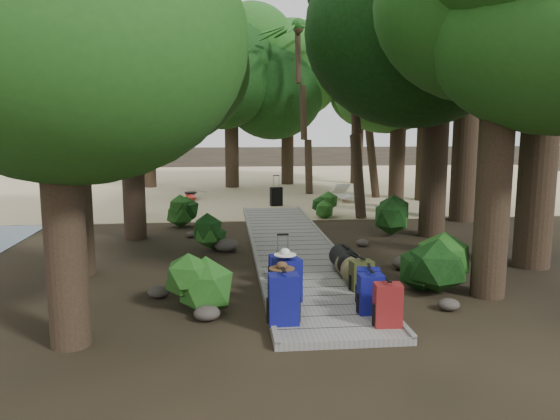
{
  "coord_description": "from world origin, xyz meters",
  "views": [
    {
      "loc": [
        -1.64,
        -11.99,
        3.07
      ],
      "look_at": [
        -0.31,
        0.99,
        1.0
      ],
      "focal_mm": 35.0,
      "sensor_mm": 36.0,
      "label": 1
    }
  ],
  "objects": [
    {
      "name": "tree_left_c",
      "position": [
        -4.06,
        2.8,
        4.24
      ],
      "size": [
        4.88,
        4.88,
        8.48
      ],
      "primitive_type": null,
      "color": "black",
      "rests_on": "ground"
    },
    {
      "name": "kayak",
      "position": [
        -3.03,
        10.44,
        0.2
      ],
      "size": [
        1.38,
        3.66,
        0.36
      ],
      "primitive_type": "ellipsoid",
      "rotation": [
        0.0,
        0.0,
        0.17
      ],
      "color": "red",
      "rests_on": "sand_beach"
    },
    {
      "name": "backpack_right_b",
      "position": [
        0.61,
        -3.95,
        0.47
      ],
      "size": [
        0.39,
        0.28,
        0.7
      ],
      "primitive_type": null,
      "rotation": [
        0.0,
        0.0,
        0.01
      ],
      "color": "navy",
      "rests_on": "boardwalk"
    },
    {
      "name": "tree_back_d",
      "position": [
        -5.22,
        14.88,
        4.14
      ],
      "size": [
        4.97,
        4.97,
        8.28
      ],
      "primitive_type": null,
      "color": "black",
      "rests_on": "ground"
    },
    {
      "name": "palm_right_a",
      "position": [
        2.93,
        5.51,
        4.09
      ],
      "size": [
        4.8,
        4.8,
        8.19
      ],
      "primitive_type": null,
      "color": "#0F3811",
      "rests_on": "ground"
    },
    {
      "name": "backpack_left_a",
      "position": [
        -0.8,
        -4.26,
        0.54
      ],
      "size": [
        0.45,
        0.32,
        0.84
      ],
      "primitive_type": null,
      "rotation": [
        0.0,
        0.0,
        0.01
      ],
      "color": "navy",
      "rests_on": "boardwalk"
    },
    {
      "name": "rock_left_b",
      "position": [
        -2.85,
        -2.44,
        0.11
      ],
      "size": [
        0.39,
        0.35,
        0.21
      ],
      "primitive_type": null,
      "color": "#4C473F",
      "rests_on": "ground"
    },
    {
      "name": "backpack_right_c",
      "position": [
        0.71,
        -3.44,
        0.44
      ],
      "size": [
        0.43,
        0.34,
        0.65
      ],
      "primitive_type": null,
      "rotation": [
        0.0,
        0.0,
        -0.22
      ],
      "color": "navy",
      "rests_on": "boardwalk"
    },
    {
      "name": "shrub_left_c",
      "position": [
        -2.9,
        4.52,
        0.49
      ],
      "size": [
        1.08,
        1.08,
        0.97
      ],
      "primitive_type": null,
      "color": "#1F5318",
      "rests_on": "ground"
    },
    {
      "name": "sand_beach",
      "position": [
        0.0,
        16.0,
        0.01
      ],
      "size": [
        40.0,
        22.0,
        0.02
      ],
      "primitive_type": "cube",
      "color": "tan",
      "rests_on": "ground"
    },
    {
      "name": "rock_left_a",
      "position": [
        -1.95,
        -3.69,
        0.12
      ],
      "size": [
        0.43,
        0.38,
        0.23
      ],
      "primitive_type": null,
      "color": "#4C473F",
      "rests_on": "ground"
    },
    {
      "name": "tree_back_c",
      "position": [
        5.16,
        15.54,
        4.49
      ],
      "size": [
        4.99,
        4.99,
        8.98
      ],
      "primitive_type": null,
      "color": "black",
      "rests_on": "ground"
    },
    {
      "name": "tree_right_a",
      "position": [
        3.05,
        -2.93,
        4.29
      ],
      "size": [
        5.15,
        5.15,
        8.58
      ],
      "primitive_type": null,
      "color": "black",
      "rests_on": "ground"
    },
    {
      "name": "duffel_right_khaki",
      "position": [
        0.78,
        -2.05,
        0.34
      ],
      "size": [
        0.59,
        0.75,
        0.44
      ],
      "primitive_type": null,
      "rotation": [
        0.0,
        0.0,
        0.24
      ],
      "color": "brown",
      "rests_on": "boardwalk"
    },
    {
      "name": "shrub_left_a",
      "position": [
        -2.13,
        -3.09,
        0.49
      ],
      "size": [
        1.08,
        1.08,
        0.97
      ],
      "primitive_type": null,
      "color": "#1F5318",
      "rests_on": "ground"
    },
    {
      "name": "duffel_right_black",
      "position": [
        0.75,
        -1.51,
        0.36
      ],
      "size": [
        0.51,
        0.79,
        0.49
      ],
      "primitive_type": null,
      "rotation": [
        0.0,
        0.0,
        0.03
      ],
      "color": "black",
      "rests_on": "boardwalk"
    },
    {
      "name": "palm_right_c",
      "position": [
        2.32,
        11.82,
        3.55
      ],
      "size": [
        4.47,
        4.47,
        7.11
      ],
      "primitive_type": null,
      "color": "#0F3811",
      "rests_on": "ground"
    },
    {
      "name": "rock_right_c",
      "position": [
        1.81,
        1.23,
        0.09
      ],
      "size": [
        0.32,
        0.29,
        0.18
      ],
      "primitive_type": null,
      "color": "#4C473F",
      "rests_on": "ground"
    },
    {
      "name": "tree_back_b",
      "position": [
        1.57,
        15.58,
        4.47
      ],
      "size": [
        5.0,
        5.0,
        8.94
      ],
      "primitive_type": null,
      "color": "black",
      "rests_on": "ground"
    },
    {
      "name": "boardwalk",
      "position": [
        0.0,
        1.0,
        0.06
      ],
      "size": [
        2.0,
        12.0,
        0.12
      ],
      "primitive_type": "cube",
      "color": "gray",
      "rests_on": "ground"
    },
    {
      "name": "palm_right_b",
      "position": [
        4.64,
        10.4,
        4.46
      ],
      "size": [
        4.62,
        4.62,
        8.92
      ],
      "primitive_type": null,
      "color": "#0F3811",
      "rests_on": "ground"
    },
    {
      "name": "tree_back_a",
      "position": [
        -1.26,
        14.44,
        4.7
      ],
      "size": [
        5.43,
        5.43,
        9.4
      ],
      "primitive_type": null,
      "color": "black",
      "rests_on": "ground"
    },
    {
      "name": "backpack_left_c",
      "position": [
        -0.62,
        -3.23,
        0.53
      ],
      "size": [
        0.5,
        0.42,
        0.81
      ],
      "primitive_type": null,
      "rotation": [
        0.0,
        0.0,
        0.27
      ],
      "color": "navy",
      "rests_on": "boardwalk"
    },
    {
      "name": "rock_left_c",
      "position": [
        -1.62,
        1.0,
        0.16
      ],
      "size": [
        0.58,
        0.52,
        0.32
      ],
      "primitive_type": null,
      "color": "#4C473F",
      "rests_on": "ground"
    },
    {
      "name": "shrub_left_b",
      "position": [
        -2.08,
        1.14,
        0.4
      ],
      "size": [
        0.88,
        0.88,
        0.8
      ],
      "primitive_type": null,
      "color": "#1F5318",
      "rests_on": "ground"
    },
    {
      "name": "rock_left_d",
      "position": [
        -2.56,
        2.76,
        0.08
      ],
      "size": [
        0.3,
        0.27,
        0.16
      ],
      "primitive_type": null,
      "color": "#4C473F",
      "rests_on": "ground"
    },
    {
      "name": "hat_brown",
      "position": [
        -0.77,
        -3.76,
        0.89
      ],
      "size": [
        0.41,
        0.41,
        0.12
      ],
      "primitive_type": null,
      "color": "#51351E",
      "rests_on": "backpack_left_b"
    },
    {
      "name": "tree_right_e",
      "position": [
        4.6,
        7.26,
        4.04
      ],
      "size": [
        4.49,
        4.49,
        8.08
      ],
      "primitive_type": null,
      "color": "black",
      "rests_on": "ground"
    },
    {
      "name": "tree_left_a",
      "position": [
        -3.81,
        -4.47,
        3.95
      ],
      "size": [
        4.75,
        4.75,
        7.91
      ],
      "primitive_type": null,
      "color": "black",
      "rests_on": "ground"
    },
    {
      "name": "tree_right_f",
      "position": [
        6.32,
        9.1,
        4.79
      ],
      "size": [
        5.36,
        5.36,
        9.57
      ],
      "primitive_type": null,
      "color": "black",
      "rests_on": "ground"
    },
    {
      "name": "hat_white",
      "position": [
        -0.67,
        -3.29,
        0.99
      ],
      "size": [
        0.37,
        0.37,
        0.12
      ],
      "primitive_type": null,
      "color": "silver",
      "rests_on": "backpack_left_c"
    },
    {
      "name": "shrub_right_a",
      "position": [
        2.22,
        -2.59,
        0.52
      ],
      "size": [
        1.15,
        1.15,
        1.03
      ],
      "primitive_type": null,
      "color": "#1F5318",
      "rests_on": "ground"
    },
    {
      "name": "backpack_left_b",
      "position": [
        -0.77,
        -3.73,
        0.47
      ],
      "size": [
        0.43,
        0.34,
        0.7
      ],
      "primitive_type": null,
      "rotation": [
        0.0,
        0.0,
        -0.19
      ],
      "color": "black",
      "rests_on": "boardwalk"
    },
    {
      "name": "palm_left_a",
      "position": [
        -4.67,
        6.57,
        3.11
      ],
      "size": [
        3.91,
        3.91,
        6.22
      ],
      "primitive_type": null,
      "color": "#0F3811",
      "rests_on": "ground"
    },
    {
      "name": "tree_right_d",
      "position": [
        5.9,
        4.56,
        5.55
      ],
      "size": [
        6.05,
        6.05,
        11.09
      ],
      "primitive_type": null,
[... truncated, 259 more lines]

